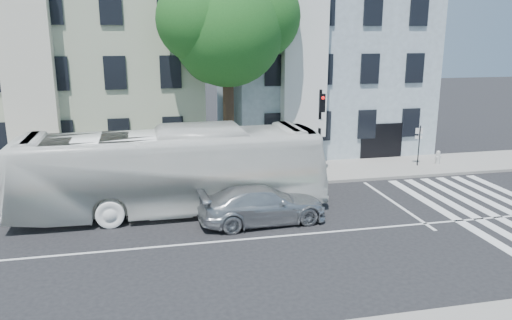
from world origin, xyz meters
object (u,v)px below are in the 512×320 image
object	(u,v)px
sedan	(263,204)
fire_hydrant	(438,157)
bus	(171,170)
traffic_signal	(321,121)

from	to	relation	value
sedan	fire_hydrant	world-z (taller)	sedan
bus	traffic_signal	world-z (taller)	traffic_signal
sedan	traffic_signal	bearing A→B (deg)	-40.86
sedan	traffic_signal	size ratio (longest dim) A/B	1.12
bus	fire_hydrant	world-z (taller)	bus
traffic_signal	fire_hydrant	xyz separation A→B (m)	(7.28, 0.50, -2.41)
bus	sedan	distance (m)	4.15
sedan	traffic_signal	world-z (taller)	traffic_signal
sedan	traffic_signal	distance (m)	7.64
bus	fire_hydrant	distance (m)	15.78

